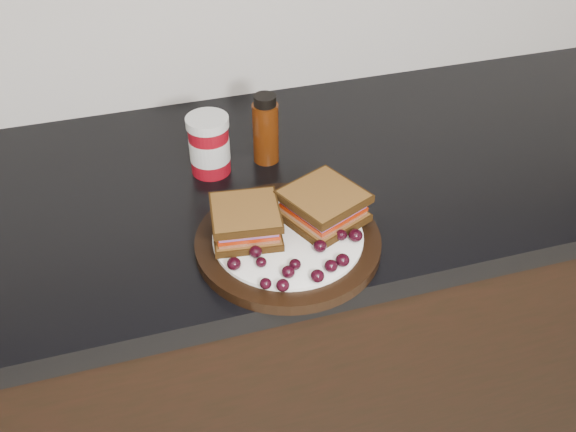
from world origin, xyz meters
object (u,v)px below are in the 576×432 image
object	(u,v)px
sandwich_left	(246,221)
condiment_jar	(209,145)
plate	(288,242)
oil_bottle	(266,129)

from	to	relation	value
sandwich_left	condiment_jar	world-z (taller)	condiment_jar
plate	sandwich_left	xyz separation A→B (m)	(-0.06, 0.02, 0.04)
plate	condiment_jar	bearing A→B (deg)	107.26
condiment_jar	oil_bottle	world-z (taller)	oil_bottle
sandwich_left	plate	bearing A→B (deg)	-12.59
plate	oil_bottle	xyz separation A→B (m)	(0.03, 0.24, 0.06)
sandwich_left	oil_bottle	size ratio (longest dim) A/B	0.78
oil_bottle	plate	bearing A→B (deg)	-97.24
sandwich_left	condiment_jar	xyz separation A→B (m)	(-0.01, 0.21, 0.01)
condiment_jar	oil_bottle	distance (m)	0.10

